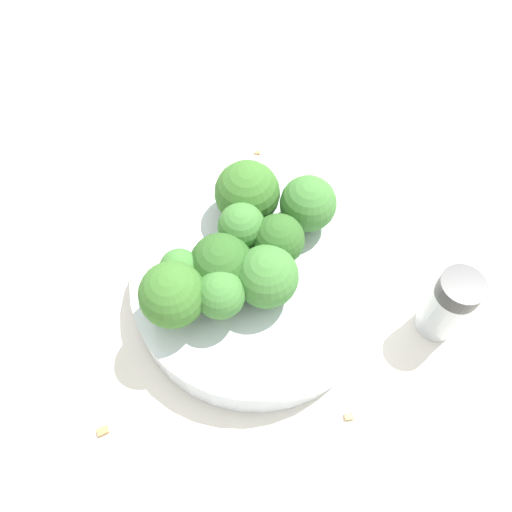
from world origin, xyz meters
name	(u,v)px	position (x,y,z in m)	size (l,w,h in m)	color
ground_plane	(256,294)	(0.00, 0.00, 0.00)	(3.00, 3.00, 0.00)	silver
bowl	(256,285)	(0.00, 0.00, 0.02)	(0.22, 0.22, 0.04)	silver
broccoli_floret_0	(308,204)	(0.06, -0.04, 0.07)	(0.05, 0.05, 0.06)	#8EB770
broccoli_floret_1	(180,270)	(-0.02, 0.06, 0.07)	(0.03, 0.03, 0.05)	#8EB770
broccoli_floret_2	(173,295)	(-0.05, 0.06, 0.07)	(0.05, 0.05, 0.06)	#8EB770
broccoli_floret_3	(221,266)	(-0.01, 0.03, 0.07)	(0.05, 0.05, 0.06)	#8EB770
broccoli_floret_4	(242,228)	(0.02, 0.02, 0.07)	(0.04, 0.04, 0.06)	#7A9E5B
broccoli_floret_5	(278,240)	(0.02, -0.02, 0.07)	(0.04, 0.04, 0.05)	#8EB770
broccoli_floret_6	(221,295)	(-0.04, 0.02, 0.07)	(0.04, 0.04, 0.05)	#84AD66
broccoli_floret_7	(267,277)	(-0.02, -0.01, 0.07)	(0.05, 0.05, 0.06)	#8EB770
broccoli_floret_8	(247,194)	(0.07, 0.02, 0.07)	(0.06, 0.06, 0.06)	#84AD66
pepper_shaker	(448,305)	(-0.01, -0.17, 0.04)	(0.04, 0.04, 0.08)	#B2B7BC
almond_crumb_0	(349,416)	(-0.10, -0.09, 0.00)	(0.01, 0.01, 0.01)	tan
almond_crumb_1	(299,181)	(0.14, -0.03, 0.00)	(0.01, 0.01, 0.01)	olive
almond_crumb_2	(258,152)	(0.18, 0.02, 0.00)	(0.01, 0.00, 0.01)	#AD7F4C
almond_crumb_3	(102,430)	(-0.14, 0.11, 0.00)	(0.01, 0.01, 0.01)	#AD7F4C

